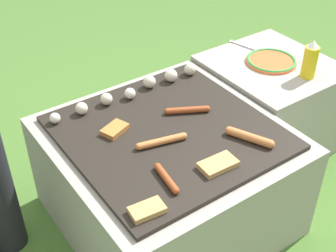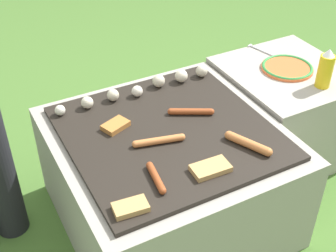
% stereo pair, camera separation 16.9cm
% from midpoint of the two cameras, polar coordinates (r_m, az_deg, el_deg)
% --- Properties ---
extents(ground_plane, '(14.00, 14.00, 0.00)m').
position_cam_midpoint_polar(ground_plane, '(2.00, -2.46, -10.82)').
color(ground_plane, '#47702D').
extents(grill, '(0.82, 0.82, 0.44)m').
position_cam_midpoint_polar(grill, '(1.84, -2.64, -6.19)').
color(grill, '#9E998E').
rests_on(grill, ground_plane).
extents(side_ledge, '(0.51, 0.55, 0.44)m').
position_cam_midpoint_polar(side_ledge, '(2.27, 9.90, 2.52)').
color(side_ledge, '#9E998E').
rests_on(side_ledge, ground_plane).
extents(sausage_front_center, '(0.10, 0.17, 0.03)m').
position_cam_midpoint_polar(sausage_front_center, '(1.65, 7.05, -1.48)').
color(sausage_front_center, '#C6753D').
rests_on(sausage_front_center, grill).
extents(sausage_front_right, '(0.19, 0.07, 0.03)m').
position_cam_midpoint_polar(sausage_front_right, '(1.63, -3.75, -1.97)').
color(sausage_front_right, '#C6753D').
rests_on(sausage_front_right, grill).
extents(sausage_mid_left, '(0.04, 0.15, 0.02)m').
position_cam_midpoint_polar(sausage_mid_left, '(1.49, -3.47, -6.51)').
color(sausage_mid_left, '#93421E').
rests_on(sausage_mid_left, grill).
extents(sausage_front_left, '(0.16, 0.10, 0.02)m').
position_cam_midpoint_polar(sausage_front_left, '(1.78, -0.33, 1.86)').
color(sausage_front_left, '#93421E').
rests_on(sausage_front_left, grill).
extents(bread_slice_left, '(0.11, 0.09, 0.02)m').
position_cam_midpoint_polar(bread_slice_left, '(1.71, -9.33, -0.52)').
color(bread_slice_left, '#B27033').
rests_on(bread_slice_left, grill).
extents(bread_slice_right, '(0.13, 0.08, 0.02)m').
position_cam_midpoint_polar(bread_slice_right, '(1.54, 3.00, -4.83)').
color(bread_slice_right, tan).
rests_on(bread_slice_right, grill).
extents(bread_slice_center, '(0.11, 0.07, 0.02)m').
position_cam_midpoint_polar(bread_slice_center, '(1.40, -6.08, -10.29)').
color(bread_slice_center, tan).
rests_on(bread_slice_center, grill).
extents(mushroom_row, '(0.67, 0.07, 0.05)m').
position_cam_midpoint_polar(mushroom_row, '(1.90, -6.27, 4.56)').
color(mushroom_row, silver).
rests_on(mushroom_row, grill).
extents(plate_colorful, '(0.23, 0.23, 0.02)m').
position_cam_midpoint_polar(plate_colorful, '(2.16, 10.28, 7.75)').
color(plate_colorful, orange).
rests_on(plate_colorful, side_ledge).
extents(condiment_bottle, '(0.06, 0.06, 0.17)m').
position_cam_midpoint_polar(condiment_bottle, '(2.04, 14.71, 7.73)').
color(condiment_bottle, gold).
rests_on(condiment_bottle, side_ledge).
extents(fork_utensil, '(0.06, 0.17, 0.01)m').
position_cam_midpoint_polar(fork_utensil, '(2.28, 7.02, 9.63)').
color(fork_utensil, silver).
rests_on(fork_utensil, side_ledge).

